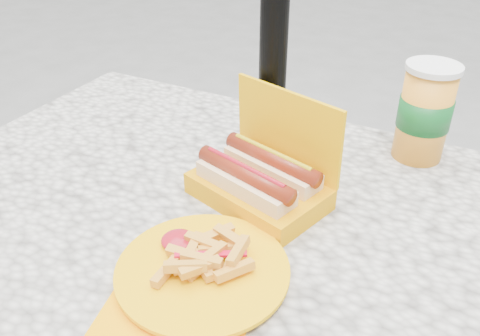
% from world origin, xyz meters
% --- Properties ---
extents(picnic_table, '(1.20, 0.80, 0.75)m').
position_xyz_m(picnic_table, '(0.00, 0.00, 0.64)').
color(picnic_table, beige).
rests_on(picnic_table, ground).
extents(hotdog_box, '(0.26, 0.21, 0.19)m').
position_xyz_m(hotdog_box, '(0.04, 0.04, 0.79)').
color(hotdog_box, '#F1AA00').
rests_on(hotdog_box, picnic_table).
extents(fries_plate, '(0.26, 0.36, 0.05)m').
position_xyz_m(fries_plate, '(0.05, -0.18, 0.76)').
color(fries_plate, '#FFA100').
rests_on(fries_plate, picnic_table).
extents(soda_cup, '(0.10, 0.10, 0.19)m').
position_xyz_m(soda_cup, '(0.25, 0.32, 0.85)').
color(soda_cup, orange).
rests_on(soda_cup, picnic_table).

